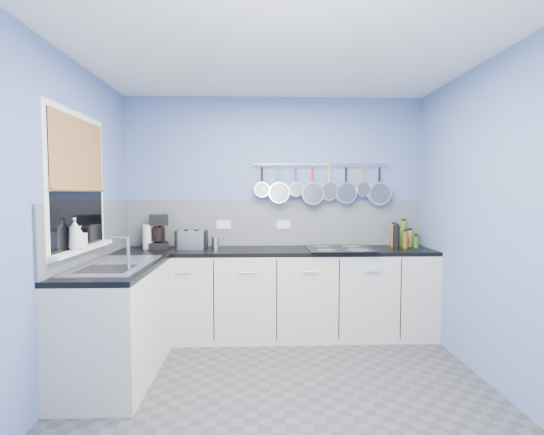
{
  "coord_description": "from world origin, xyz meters",
  "views": [
    {
      "loc": [
        -0.17,
        -2.88,
        1.47
      ],
      "look_at": [
        -0.05,
        0.75,
        1.25
      ],
      "focal_mm": 26.59,
      "sensor_mm": 36.0,
      "label": 1
    }
  ],
  "objects": [
    {
      "name": "bamboo_blind",
      "position": [
        -1.56,
        0.3,
        1.77
      ],
      "size": [
        0.01,
        0.9,
        0.55
      ],
      "primitive_type": "cube",
      "color": "#916240",
      "rests_on": "wall_left"
    },
    {
      "name": "cabinet_run_back",
      "position": [
        0.0,
        1.2,
        0.43
      ],
      "size": [
        3.2,
        0.6,
        0.86
      ],
      "primitive_type": "cube",
      "color": "beige",
      "rests_on": "ground"
    },
    {
      "name": "wall_back",
      "position": [
        0.0,
        1.51,
        1.25
      ],
      "size": [
        3.2,
        0.02,
        2.5
      ],
      "primitive_type": "cube",
      "color": "#5D75B1",
      "rests_on": "ground"
    },
    {
      "name": "pot_rail",
      "position": [
        0.5,
        1.45,
        1.78
      ],
      "size": [
        1.45,
        0.02,
        0.02
      ],
      "primitive_type": "cylinder",
      "rotation": [
        0.0,
        1.57,
        0.0
      ],
      "color": "silver",
      "rests_on": "wall_back"
    },
    {
      "name": "sink_unit",
      "position": [
        -1.3,
        0.3,
        0.9
      ],
      "size": [
        0.5,
        0.95,
        0.01
      ],
      "primitive_type": "cube",
      "color": "silver",
      "rests_on": "worktop_left"
    },
    {
      "name": "pan_5",
      "position": [
        0.77,
        1.44,
        1.57
      ],
      "size": [
        0.23,
        0.06,
        0.42
      ],
      "primitive_type": null,
      "color": "silver",
      "rests_on": "pot_rail"
    },
    {
      "name": "pan_2",
      "position": [
        0.23,
        1.44,
        1.61
      ],
      "size": [
        0.15,
        0.09,
        0.34
      ],
      "primitive_type": null,
      "color": "silver",
      "rests_on": "pot_rail"
    },
    {
      "name": "wall_front",
      "position": [
        0.0,
        -1.51,
        1.25
      ],
      "size": [
        3.2,
        0.02,
        2.5
      ],
      "primitive_type": "cube",
      "color": "#5D75B1",
      "rests_on": "ground"
    },
    {
      "name": "backsplash_back",
      "position": [
        0.0,
        1.49,
        1.15
      ],
      "size": [
        3.2,
        0.02,
        0.5
      ],
      "primitive_type": "cube",
      "color": "gray",
      "rests_on": "wall_back"
    },
    {
      "name": "pan_6",
      "position": [
        0.95,
        1.44,
        1.61
      ],
      "size": [
        0.16,
        0.07,
        0.35
      ],
      "primitive_type": null,
      "color": "silver",
      "rests_on": "pot_rail"
    },
    {
      "name": "canister",
      "position": [
        -0.62,
        1.28,
        0.96
      ],
      "size": [
        0.1,
        0.1,
        0.12
      ],
      "primitive_type": "cylinder",
      "rotation": [
        0.0,
        0.0,
        0.18
      ],
      "color": "silver",
      "rests_on": "worktop_back"
    },
    {
      "name": "worktop_left",
      "position": [
        -1.3,
        0.3,
        0.88
      ],
      "size": [
        0.6,
        1.2,
        0.04
      ],
      "primitive_type": "cube",
      "color": "black",
      "rests_on": "cabinet_run_left"
    },
    {
      "name": "wall_left",
      "position": [
        -1.61,
        0.0,
        1.25
      ],
      "size": [
        0.02,
        3.0,
        2.5
      ],
      "primitive_type": "cube",
      "color": "#5D75B1",
      "rests_on": "ground"
    },
    {
      "name": "condiment_4",
      "position": [
        1.35,
        1.22,
        0.99
      ],
      "size": [
        0.05,
        0.05,
        0.17
      ],
      "primitive_type": "cylinder",
      "color": "brown",
      "rests_on": "worktop_back"
    },
    {
      "name": "soap_bottle_a",
      "position": [
        -1.53,
        0.13,
        1.17
      ],
      "size": [
        0.11,
        0.11,
        0.24
      ],
      "primitive_type": "imported",
      "rotation": [
        0.0,
        0.0,
        0.18
      ],
      "color": "white",
      "rests_on": "window_sill"
    },
    {
      "name": "condiment_1",
      "position": [
        1.37,
        1.34,
        1.04
      ],
      "size": [
        0.07,
        0.07,
        0.28
      ],
      "primitive_type": "cylinder",
      "color": "#3F721E",
      "rests_on": "worktop_back"
    },
    {
      "name": "pan_4",
      "position": [
        0.59,
        1.44,
        1.59
      ],
      "size": [
        0.2,
        0.06,
        0.39
      ],
      "primitive_type": null,
      "color": "silver",
      "rests_on": "pot_rail"
    },
    {
      "name": "wall_right",
      "position": [
        1.61,
        0.0,
        1.25
      ],
      "size": [
        0.02,
        3.0,
        2.5
      ],
      "primitive_type": "cube",
      "color": "#5D75B1",
      "rests_on": "ground"
    },
    {
      "name": "window_sill",
      "position": [
        -1.55,
        0.3,
        1.04
      ],
      "size": [
        0.1,
        0.98,
        0.03
      ],
      "primitive_type": "cube",
      "color": "white",
      "rests_on": "wall_left"
    },
    {
      "name": "pan_3",
      "position": [
        0.41,
        1.44,
        1.56
      ],
      "size": [
        0.24,
        0.08,
        0.43
      ],
      "primitive_type": null,
      "color": "silver",
      "rests_on": "pot_rail"
    },
    {
      "name": "ceiling",
      "position": [
        0.0,
        0.0,
        2.51
      ],
      "size": [
        3.2,
        3.0,
        0.02
      ],
      "primitive_type": "cube",
      "color": "white",
      "rests_on": "ground"
    },
    {
      "name": "floor",
      "position": [
        0.0,
        0.0,
        -0.01
      ],
      "size": [
        3.2,
        3.0,
        0.02
      ],
      "primitive_type": "cube",
      "color": "#47474C",
      "rests_on": "ground"
    },
    {
      "name": "window_frame",
      "position": [
        -1.58,
        0.3,
        1.55
      ],
      "size": [
        0.01,
        1.0,
        1.1
      ],
      "primitive_type": "cube",
      "color": "white",
      "rests_on": "wall_left"
    },
    {
      "name": "window_glass",
      "position": [
        -1.57,
        0.3,
        1.55
      ],
      "size": [
        0.01,
        0.9,
        1.0
      ],
      "primitive_type": "cube",
      "color": "black",
      "rests_on": "wall_left"
    },
    {
      "name": "condiment_0",
      "position": [
        1.43,
        1.33,
        0.99
      ],
      "size": [
        0.07,
        0.07,
        0.18
      ],
      "primitive_type": "cylinder",
      "color": "olive",
      "rests_on": "worktop_back"
    },
    {
      "name": "condiment_2",
      "position": [
        1.27,
        1.33,
        1.02
      ],
      "size": [
        0.06,
        0.06,
        0.24
      ],
      "primitive_type": "cylinder",
      "color": "#8C5914",
      "rests_on": "worktop_back"
    },
    {
      "name": "hob",
      "position": [
        0.65,
        1.15,
        0.91
      ],
      "size": [
        0.65,
        0.57,
        0.01
      ],
      "primitive_type": "cube",
      "color": "black",
      "rests_on": "worktop_back"
    },
    {
      "name": "condiment_3",
      "position": [
        1.47,
        1.23,
        0.96
      ],
      "size": [
        0.06,
        0.06,
        0.13
      ],
      "primitive_type": "cylinder",
      "color": "#265919",
      "rests_on": "worktop_back"
    },
    {
      "name": "toaster",
      "position": [
        -0.85,
        1.22,
        1.0
      ],
      "size": [
        0.32,
        0.21,
        0.19
      ],
      "primitive_type": "cube",
      "rotation": [
        0.0,
        0.0,
        -0.16
      ],
      "color": "silver",
      "rests_on": "worktop_back"
    },
    {
      "name": "worktop_back",
      "position": [
        0.0,
        1.2,
        0.88
      ],
      "size": [
        3.2,
        0.6,
        0.04
      ],
      "primitive_type": "cube",
      "color": "black",
      "rests_on": "cabinet_run_back"
    },
    {
      "name": "pan_7",
      "position": [
        1.14,
        1.44,
        1.56
      ],
      "size": [
        0.25,
        0.07,
        0.44
      ],
      "primitive_type": null,
      "color": "silver",
      "rests_on": "pot_rail"
    },
    {
      "name": "pan_0",
      "position": [
        -0.13,
        1.44,
        1.6
      ],
      "size": [
        0.16,
        0.09,
        0.35
      ],
      "primitive_type": null,
      "color": "silver",
      "rests_on": "pot_rail"
    },
    {
      "name": "pan_1",
      "position": [
        0.05,
        1.44,
        1.57
      ],
      "size": [
        0.23,
        0.1,
        0.42
      ],
      "primitive_type": null,
      "color": "silver",
      "rests_on": "pot_rail"
    },
    {
      "name": "socket_left",
      "position": [
        -0.55,
        1.48,
        1.13
      ],
      "size": [
        0.15,
        0.01,
        0.09
      ],
      "primitive_type": "cube",
      "color": "white",
      "rests_on": "backsplash_back"
    },
    {
      "name": "cabinet_run_left",
      "position": [
        -1.3,
        0.3,
        0.43
      ],
      "size": [
        0.6,
        1.2,
        0.86
      ],
      "primitive_type": "cube",
      "color": "beige",
      "rests_on": "ground"
    },
    {
      "name": "backsplash_left",
      "position": [
        -1.59,
        0.6,
        1.15
      ],
      "size": [
        0.02,
        1.8,
        0.5
      ],
      "primitive_type": "cube",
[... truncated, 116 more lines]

